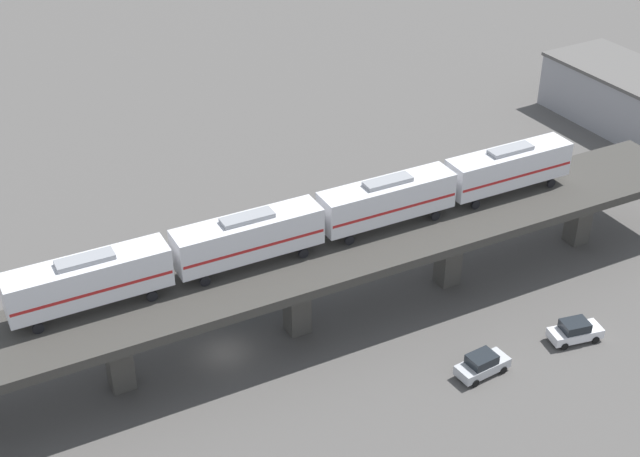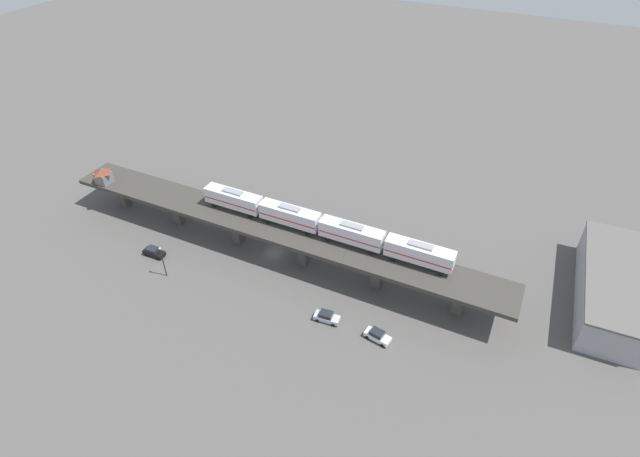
# 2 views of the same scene
# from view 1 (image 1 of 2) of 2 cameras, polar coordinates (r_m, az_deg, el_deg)

# --- Properties ---
(ground_plane) EXTENTS (400.00, 400.00, 0.00)m
(ground_plane) POSITION_cam_1_polar(r_m,az_deg,el_deg) (73.09, -6.09, -7.91)
(ground_plane) COLOR #514F4C
(elevated_viaduct) EXTENTS (9.45, 92.09, 6.88)m
(elevated_viaduct) POSITION_cam_1_polar(r_m,az_deg,el_deg) (69.42, -6.49, -4.17)
(elevated_viaduct) COLOR #393733
(elevated_viaduct) RESTS_ON ground
(subway_train) EXTENTS (3.41, 49.83, 4.45)m
(subway_train) POSITION_cam_1_polar(r_m,az_deg,el_deg) (71.75, 0.00, 0.71)
(subway_train) COLOR silver
(subway_train) RESTS_ON elevated_viaduct
(street_car_silver) EXTENTS (2.21, 4.52, 1.89)m
(street_car_silver) POSITION_cam_1_polar(r_m,az_deg,el_deg) (71.26, 10.34, -8.56)
(street_car_silver) COLOR #B7BABF
(street_car_silver) RESTS_ON ground
(street_car_white) EXTENTS (2.59, 4.66, 1.89)m
(street_car_white) POSITION_cam_1_polar(r_m,az_deg,el_deg) (76.27, 16.01, -6.32)
(street_car_white) COLOR silver
(street_car_white) RESTS_ON ground
(delivery_truck) EXTENTS (4.00, 7.54, 3.20)m
(delivery_truck) POSITION_cam_1_polar(r_m,az_deg,el_deg) (77.96, -6.35, -3.42)
(delivery_truck) COLOR #333338
(delivery_truck) RESTS_ON ground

